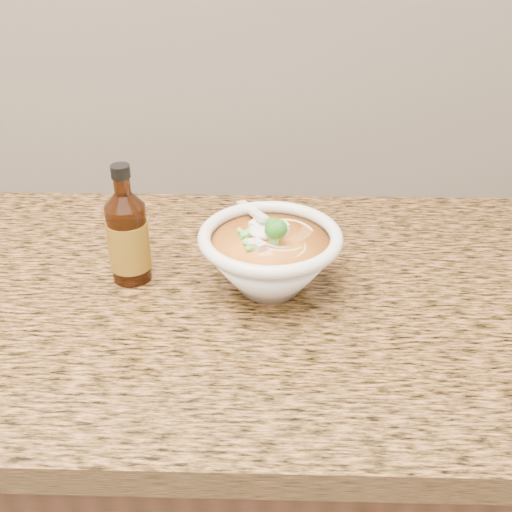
{
  "coord_description": "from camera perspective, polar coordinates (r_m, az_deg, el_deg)",
  "views": [
    {
      "loc": [
        0.39,
        0.89,
        1.42
      ],
      "look_at": [
        0.37,
        1.67,
        0.95
      ],
      "focal_mm": 45.0,
      "sensor_mm": 36.0,
      "label": 1
    }
  ],
  "objects": [
    {
      "name": "cabinet",
      "position": [
        1.32,
        -17.06,
        -19.49
      ],
      "size": [
        4.0,
        0.65,
        0.86
      ],
      "primitive_type": "cube",
      "color": "#382111",
      "rests_on": "ground"
    },
    {
      "name": "hot_sauce_bottle",
      "position": [
        0.94,
        -11.29,
        1.59
      ],
      "size": [
        0.07,
        0.07,
        0.18
      ],
      "rotation": [
        0.0,
        0.0,
        -0.25
      ],
      "color": "#3D1A08",
      "rests_on": "counter_slab"
    },
    {
      "name": "soup_bowl",
      "position": [
        0.91,
        1.25,
        -0.26
      ],
      "size": [
        0.2,
        0.23,
        0.11
      ],
      "rotation": [
        0.0,
        0.0,
        0.03
      ],
      "color": "white",
      "rests_on": "counter_slab"
    },
    {
      "name": "counter_slab",
      "position": [
        1.03,
        -20.88,
        -3.14
      ],
      "size": [
        4.0,
        0.68,
        0.04
      ],
      "primitive_type": "cube",
      "color": "#A4663C",
      "rests_on": "cabinet"
    }
  ]
}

